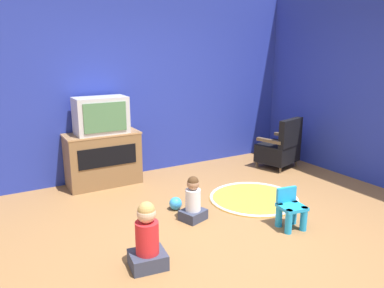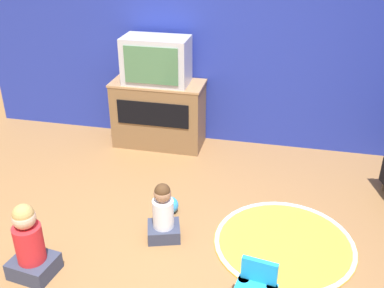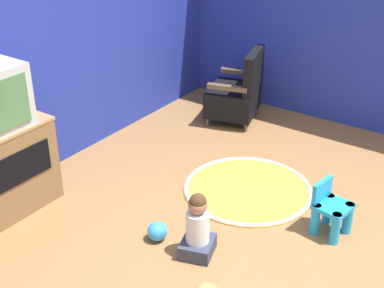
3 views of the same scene
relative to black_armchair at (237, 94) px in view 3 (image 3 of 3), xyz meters
The scene contains 7 objects.
ground_plane 2.55m from the black_armchair, 143.20° to the right, with size 30.00×30.00×0.00m, color olive.
wall_back 2.61m from the black_armchair, 155.20° to the left, with size 5.76×0.12×2.84m.
black_armchair is the anchor object (origin of this frame).
yellow_kid_chair 2.24m from the black_armchair, 129.88° to the right, with size 0.31×0.30×0.44m.
play_mat 1.56m from the black_armchair, 145.22° to the right, with size 1.18×1.18×0.04m.
child_watching_center 2.48m from the black_armchair, 156.10° to the right, with size 0.33×0.31×0.53m.
toy_ball 2.41m from the black_armchair, 164.32° to the right, with size 0.16×0.16×0.16m.
Camera 3 is at (-2.93, -1.31, 2.62)m, focal length 50.00 mm.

